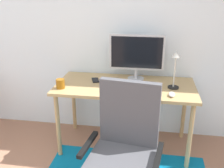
# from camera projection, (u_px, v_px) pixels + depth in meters

# --- Properties ---
(wall_back) EXTENTS (6.00, 0.10, 2.60)m
(wall_back) POSITION_uv_depth(u_px,v_px,m) (110.00, 23.00, 2.88)
(wall_back) COLOR white
(wall_back) RESTS_ON ground
(desk) EXTENTS (1.43, 0.68, 0.73)m
(desk) POSITION_uv_depth(u_px,v_px,m) (125.00, 91.00, 2.71)
(desk) COLOR tan
(desk) RESTS_ON ground
(monitor) EXTENTS (0.58, 0.18, 0.49)m
(monitor) POSITION_uv_depth(u_px,v_px,m) (137.00, 54.00, 2.74)
(monitor) COLOR #B2B2B7
(monitor) RESTS_ON desk
(keyboard) EXTENTS (0.43, 0.13, 0.02)m
(keyboard) POSITION_uv_depth(u_px,v_px,m) (135.00, 94.00, 2.44)
(keyboard) COLOR white
(keyboard) RESTS_ON desk
(computer_mouse) EXTENTS (0.06, 0.10, 0.03)m
(computer_mouse) POSITION_uv_depth(u_px,v_px,m) (172.00, 94.00, 2.41)
(computer_mouse) COLOR white
(computer_mouse) RESTS_ON desk
(coffee_cup) EXTENTS (0.09, 0.09, 0.09)m
(coffee_cup) POSITION_uv_depth(u_px,v_px,m) (60.00, 84.00, 2.58)
(coffee_cup) COLOR #8E5510
(coffee_cup) RESTS_ON desk
(cell_phone) EXTENTS (0.11, 0.15, 0.01)m
(cell_phone) POSITION_uv_depth(u_px,v_px,m) (95.00, 80.00, 2.80)
(cell_phone) COLOR black
(cell_phone) RESTS_ON desk
(desk_lamp) EXTENTS (0.11, 0.11, 0.38)m
(desk_lamp) POSITION_uv_depth(u_px,v_px,m) (175.00, 65.00, 2.52)
(desk_lamp) COLOR black
(desk_lamp) RESTS_ON desk
(office_chair) EXTENTS (0.62, 0.57, 1.03)m
(office_chair) POSITION_uv_depth(u_px,v_px,m) (124.00, 162.00, 2.03)
(office_chair) COLOR slate
(office_chair) RESTS_ON ground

